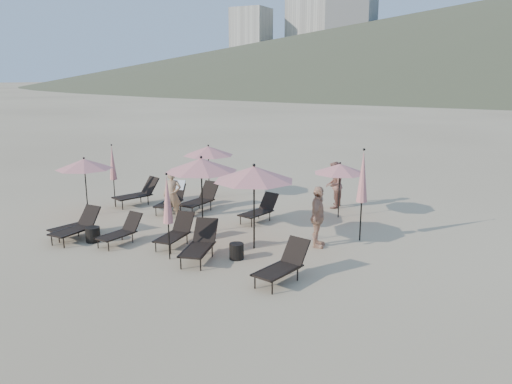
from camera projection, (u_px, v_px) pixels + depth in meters
The scene contains 25 objects.
ground at pixel (193, 254), 14.16m from camera, with size 800.00×800.00×0.00m, color #D6BA8C.
hotel_skyline at pixel (324, 42), 285.39m from camera, with size 109.00×82.00×55.00m.
lounger_0 at pixel (75, 224), 15.66m from camera, with size 0.85×1.56×0.85m.
lounger_1 at pixel (77, 226), 15.28m from camera, with size 0.65×1.64×0.94m.
lounger_2 at pixel (121, 231), 14.94m from camera, with size 0.72×1.52×0.84m.
lounger_3 at pixel (176, 232), 14.76m from camera, with size 0.74×1.60×0.89m.
lounger_4 at pixel (200, 243), 13.62m from camera, with size 1.09×1.82×0.98m.
lounger_5 at pixel (283, 264), 12.15m from camera, with size 0.96×1.74×0.95m.
lounger_6 at pixel (138, 193), 19.47m from camera, with size 1.24×1.90×1.02m.
lounger_7 at pixel (172, 197), 18.63m from camera, with size 0.92×1.75×1.04m.
lounger_8 at pixel (200, 199), 18.57m from camera, with size 0.81×1.81×1.01m.
lounger_9 at pixel (260, 209), 17.24m from camera, with size 0.92×1.67×0.91m.
umbrella_open_0 at pixel (84, 164), 17.65m from camera, with size 1.98×1.98×2.14m.
umbrella_open_1 at pixel (201, 165), 15.60m from camera, with size 2.32×2.32×2.49m.
umbrella_open_2 at pixel (254, 174), 14.09m from camera, with size 2.34×2.34×2.52m.
umbrella_open_3 at pixel (208, 151), 20.24m from camera, with size 2.06×2.06×2.22m.
umbrella_open_4 at pixel (340, 169), 17.42m from camera, with size 1.86×1.86×2.00m.
umbrella_closed_0 at pixel (167, 200), 13.35m from camera, with size 0.28×0.28×2.42m.
umbrella_closed_1 at pixel (363, 177), 14.86m from camera, with size 0.33×0.33×2.85m.
umbrella_closed_2 at pixel (113, 163), 19.11m from camera, with size 0.28×0.28×2.40m.
side_table_0 at pixel (93, 234), 15.13m from camera, with size 0.44×0.44×0.46m, color black.
side_table_1 at pixel (237, 251), 13.70m from camera, with size 0.40×0.40×0.44m, color black.
beachgoer_a at pixel (172, 195), 17.42m from camera, with size 0.63×0.42×1.73m, color tan.
beachgoer_b at pixel (334, 185), 18.95m from camera, with size 0.86×0.67×1.77m, color #965F4D.
beachgoer_c at pixel (318, 217), 14.53m from camera, with size 1.07×0.44×1.82m, color tan.
Camera 1 is at (7.73, -11.09, 4.90)m, focal length 35.00 mm.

